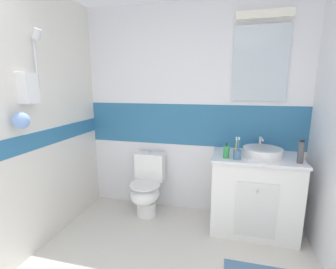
# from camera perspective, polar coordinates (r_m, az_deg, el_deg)

# --- Properties ---
(wall_back_tiled) EXTENTS (3.20, 0.20, 2.50)m
(wall_back_tiled) POSITION_cam_1_polar(r_m,az_deg,el_deg) (2.89, 5.96, 5.61)
(wall_back_tiled) COLOR white
(wall_back_tiled) RESTS_ON ground_plane
(wall_left_shower_alcove) EXTENTS (0.25, 3.48, 2.50)m
(wall_left_shower_alcove) POSITION_cam_1_polar(r_m,az_deg,el_deg) (2.40, -33.51, 2.20)
(wall_left_shower_alcove) COLOR silver
(wall_left_shower_alcove) RESTS_ON ground_plane
(vanity_cabinet) EXTENTS (0.89, 0.57, 0.85)m
(vanity_cabinet) POSITION_cam_1_polar(r_m,az_deg,el_deg) (2.79, 19.93, -13.17)
(vanity_cabinet) COLOR white
(vanity_cabinet) RESTS_ON ground_plane
(sink_basin) EXTENTS (0.39, 0.44, 0.17)m
(sink_basin) POSITION_cam_1_polar(r_m,az_deg,el_deg) (2.63, 21.90, -3.88)
(sink_basin) COLOR white
(sink_basin) RESTS_ON vanity_cabinet
(toilet) EXTENTS (0.37, 0.50, 0.76)m
(toilet) POSITION_cam_1_polar(r_m,az_deg,el_deg) (2.97, -5.12, -12.47)
(toilet) COLOR white
(toilet) RESTS_ON ground_plane
(toothbrush_cup) EXTENTS (0.08, 0.08, 0.23)m
(toothbrush_cup) POSITION_cam_1_polar(r_m,az_deg,el_deg) (2.44, 16.38, -4.52)
(toothbrush_cup) COLOR #4C7299
(toothbrush_cup) RESTS_ON vanity_cabinet
(soap_dispenser) EXTENTS (0.06, 0.06, 0.16)m
(soap_dispenser) POSITION_cam_1_polar(r_m,az_deg,el_deg) (2.45, 13.93, -4.11)
(soap_dispenser) COLOR green
(soap_dispenser) RESTS_ON vanity_cabinet
(shampoo_bottle_tall) EXTENTS (0.06, 0.06, 0.22)m
(shampoo_bottle_tall) POSITION_cam_1_polar(r_m,az_deg,el_deg) (2.54, 29.49, -3.74)
(shampoo_bottle_tall) COLOR #4C4C51
(shampoo_bottle_tall) RESTS_ON vanity_cabinet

